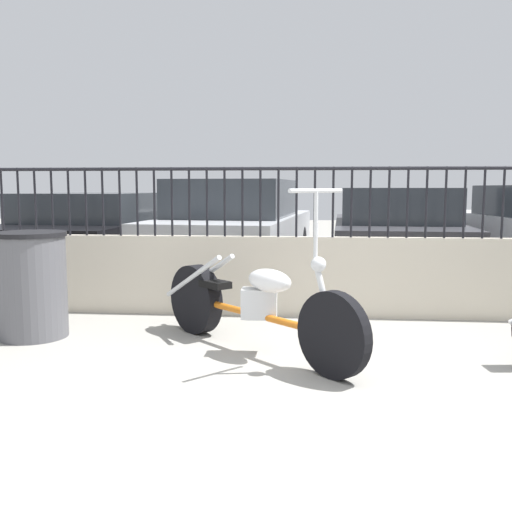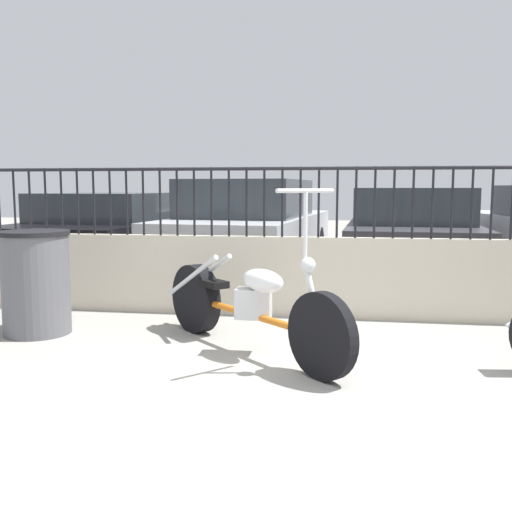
# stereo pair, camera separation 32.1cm
# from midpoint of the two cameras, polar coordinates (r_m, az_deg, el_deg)

# --- Properties ---
(ground_plane) EXTENTS (40.00, 40.00, 0.00)m
(ground_plane) POSITION_cam_midpoint_polar(r_m,az_deg,el_deg) (3.73, 3.51, -14.04)
(ground_plane) COLOR gray
(low_wall) EXTENTS (9.85, 0.18, 0.82)m
(low_wall) POSITION_cam_midpoint_polar(r_m,az_deg,el_deg) (5.92, 4.26, -2.07)
(low_wall) COLOR beige
(low_wall) RESTS_ON ground_plane
(fence_railing) EXTENTS (9.85, 0.04, 0.72)m
(fence_railing) POSITION_cam_midpoint_polar(r_m,az_deg,el_deg) (5.85, 4.34, 6.62)
(fence_railing) COLOR black
(fence_railing) RESTS_ON low_wall
(motorcycle_orange) EXTENTS (1.78, 1.73, 1.33)m
(motorcycle_orange) POSITION_cam_midpoint_polar(r_m,az_deg,el_deg) (4.70, -3.09, -4.81)
(motorcycle_orange) COLOR black
(motorcycle_orange) RESTS_ON ground_plane
(trash_bin) EXTENTS (0.63, 0.63, 0.94)m
(trash_bin) POSITION_cam_midpoint_polar(r_m,az_deg,el_deg) (5.49, -23.08, -2.66)
(trash_bin) COLOR #56565B
(trash_bin) RESTS_ON ground_plane
(car_black) EXTENTS (2.12, 4.55, 1.25)m
(car_black) POSITION_cam_midpoint_polar(r_m,az_deg,el_deg) (9.36, -16.50, 2.37)
(car_black) COLOR black
(car_black) RESTS_ON ground_plane
(car_silver) EXTENTS (2.24, 4.72, 1.45)m
(car_silver) POSITION_cam_midpoint_polar(r_m,az_deg,el_deg) (8.83, -2.99, 2.88)
(car_silver) COLOR black
(car_silver) RESTS_ON ground_plane
(car_dark_grey) EXTENTS (1.94, 4.24, 1.32)m
(car_dark_grey) POSITION_cam_midpoint_polar(r_m,az_deg,el_deg) (8.63, 12.64, 2.31)
(car_dark_grey) COLOR black
(car_dark_grey) RESTS_ON ground_plane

